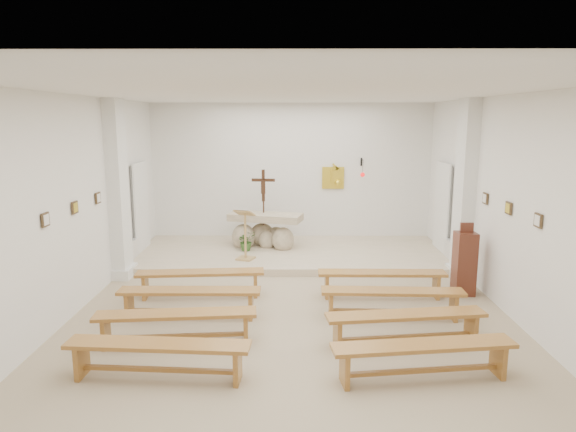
{
  "coord_description": "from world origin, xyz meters",
  "views": [
    {
      "loc": [
        0.01,
        -7.87,
        3.14
      ],
      "look_at": [
        -0.06,
        1.6,
        1.32
      ],
      "focal_mm": 32.0,
      "sensor_mm": 36.0,
      "label": 1
    }
  ],
  "objects_px": {
    "bench_left_front": "(200,278)",
    "bench_left_second": "(190,297)",
    "bench_left_fourth": "(158,352)",
    "crucifix_stand": "(263,202)",
    "altar": "(265,233)",
    "bench_right_front": "(382,278)",
    "lectern": "(245,234)",
    "bench_right_fourth": "(423,353)",
    "bench_right_second": "(392,297)",
    "bench_left_third": "(176,320)",
    "bench_right_third": "(406,321)",
    "donation_pedestal": "(464,263)"
  },
  "relations": [
    {
      "from": "lectern",
      "to": "bench_right_second",
      "type": "relative_size",
      "value": 0.5
    },
    {
      "from": "crucifix_stand",
      "to": "donation_pedestal",
      "type": "xyz_separation_m",
      "value": [
        3.75,
        -2.97,
        -0.61
      ]
    },
    {
      "from": "altar",
      "to": "bench_right_front",
      "type": "distance_m",
      "value": 3.77
    },
    {
      "from": "crucifix_stand",
      "to": "bench_left_fourth",
      "type": "xyz_separation_m",
      "value": [
        -0.95,
        -6.07,
        -0.84
      ]
    },
    {
      "from": "bench_right_second",
      "to": "crucifix_stand",
      "type": "bearing_deg",
      "value": 120.41
    },
    {
      "from": "crucifix_stand",
      "to": "bench_right_third",
      "type": "height_order",
      "value": "crucifix_stand"
    },
    {
      "from": "crucifix_stand",
      "to": "bench_left_front",
      "type": "bearing_deg",
      "value": -101.13
    },
    {
      "from": "bench_left_fourth",
      "to": "bench_left_third",
      "type": "bearing_deg",
      "value": 93.61
    },
    {
      "from": "altar",
      "to": "donation_pedestal",
      "type": "distance_m",
      "value": 4.7
    },
    {
      "from": "bench_right_second",
      "to": "bench_left_front",
      "type": "bearing_deg",
      "value": 164.88
    },
    {
      "from": "lectern",
      "to": "bench_left_front",
      "type": "distance_m",
      "value": 2.05
    },
    {
      "from": "donation_pedestal",
      "to": "altar",
      "type": "bearing_deg",
      "value": 141.2
    },
    {
      "from": "altar",
      "to": "bench_left_third",
      "type": "height_order",
      "value": "altar"
    },
    {
      "from": "lectern",
      "to": "bench_left_second",
      "type": "xyz_separation_m",
      "value": [
        -0.62,
        -2.89,
        -0.35
      ]
    },
    {
      "from": "bench_right_third",
      "to": "bench_left_fourth",
      "type": "relative_size",
      "value": 1.0
    },
    {
      "from": "lectern",
      "to": "crucifix_stand",
      "type": "distance_m",
      "value": 1.36
    },
    {
      "from": "bench_left_fourth",
      "to": "bench_right_fourth",
      "type": "distance_m",
      "value": 3.2
    },
    {
      "from": "donation_pedestal",
      "to": "bench_left_third",
      "type": "relative_size",
      "value": 0.58
    },
    {
      "from": "bench_left_front",
      "to": "bench_right_second",
      "type": "bearing_deg",
      "value": -21.59
    },
    {
      "from": "altar",
      "to": "bench_left_second",
      "type": "bearing_deg",
      "value": -89.34
    },
    {
      "from": "donation_pedestal",
      "to": "bench_right_third",
      "type": "distance_m",
      "value": 2.61
    },
    {
      "from": "bench_left_third",
      "to": "crucifix_stand",
      "type": "bearing_deg",
      "value": 74.26
    },
    {
      "from": "bench_right_second",
      "to": "bench_left_third",
      "type": "xyz_separation_m",
      "value": [
        -3.2,
        -0.97,
        0.0
      ]
    },
    {
      "from": "bench_left_fourth",
      "to": "bench_left_front",
      "type": "bearing_deg",
      "value": 93.61
    },
    {
      "from": "bench_left_front",
      "to": "bench_left_third",
      "type": "bearing_deg",
      "value": -94.7
    },
    {
      "from": "donation_pedestal",
      "to": "bench_right_second",
      "type": "height_order",
      "value": "donation_pedestal"
    },
    {
      "from": "bench_left_second",
      "to": "bench_right_fourth",
      "type": "xyz_separation_m",
      "value": [
        3.2,
        -1.95,
        0.0
      ]
    },
    {
      "from": "crucifix_stand",
      "to": "bench_right_front",
      "type": "distance_m",
      "value": 3.96
    },
    {
      "from": "altar",
      "to": "bench_left_fourth",
      "type": "bearing_deg",
      "value": -84.96
    },
    {
      "from": "bench_left_third",
      "to": "bench_right_third",
      "type": "xyz_separation_m",
      "value": [
        3.2,
        0.0,
        0.0
      ]
    },
    {
      "from": "bench_right_third",
      "to": "bench_left_third",
      "type": "bearing_deg",
      "value": 172.7
    },
    {
      "from": "lectern",
      "to": "bench_right_fourth",
      "type": "bearing_deg",
      "value": -41.5
    },
    {
      "from": "bench_right_second",
      "to": "lectern",
      "type": "bearing_deg",
      "value": 133.53
    },
    {
      "from": "donation_pedestal",
      "to": "bench_right_fourth",
      "type": "xyz_separation_m",
      "value": [
        -1.5,
        -3.09,
        -0.23
      ]
    },
    {
      "from": "bench_left_second",
      "to": "bench_right_fourth",
      "type": "bearing_deg",
      "value": -31.52
    },
    {
      "from": "crucifix_stand",
      "to": "bench_left_third",
      "type": "distance_m",
      "value": 5.25
    },
    {
      "from": "altar",
      "to": "bench_left_fourth",
      "type": "relative_size",
      "value": 0.79
    },
    {
      "from": "bench_right_second",
      "to": "bench_left_fourth",
      "type": "bearing_deg",
      "value": -146.94
    },
    {
      "from": "altar",
      "to": "bench_right_second",
      "type": "bearing_deg",
      "value": -46.65
    },
    {
      "from": "bench_right_second",
      "to": "bench_left_third",
      "type": "relative_size",
      "value": 0.99
    },
    {
      "from": "altar",
      "to": "lectern",
      "type": "relative_size",
      "value": 1.6
    },
    {
      "from": "crucifix_stand",
      "to": "bench_left_third",
      "type": "bearing_deg",
      "value": -94.89
    },
    {
      "from": "bench_left_fourth",
      "to": "bench_right_fourth",
      "type": "height_order",
      "value": "same"
    },
    {
      "from": "bench_left_front",
      "to": "bench_left_second",
      "type": "distance_m",
      "value": 0.97
    },
    {
      "from": "bench_left_third",
      "to": "bench_left_fourth",
      "type": "bearing_deg",
      "value": -95.16
    },
    {
      "from": "bench_left_front",
      "to": "bench_right_third",
      "type": "height_order",
      "value": "same"
    },
    {
      "from": "bench_right_front",
      "to": "bench_left_fourth",
      "type": "bearing_deg",
      "value": -137.18
    },
    {
      "from": "donation_pedestal",
      "to": "bench_right_front",
      "type": "distance_m",
      "value": 1.53
    },
    {
      "from": "donation_pedestal",
      "to": "bench_left_third",
      "type": "bearing_deg",
      "value": -156.9
    },
    {
      "from": "bench_left_second",
      "to": "bench_right_second",
      "type": "relative_size",
      "value": 1.0
    }
  ]
}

